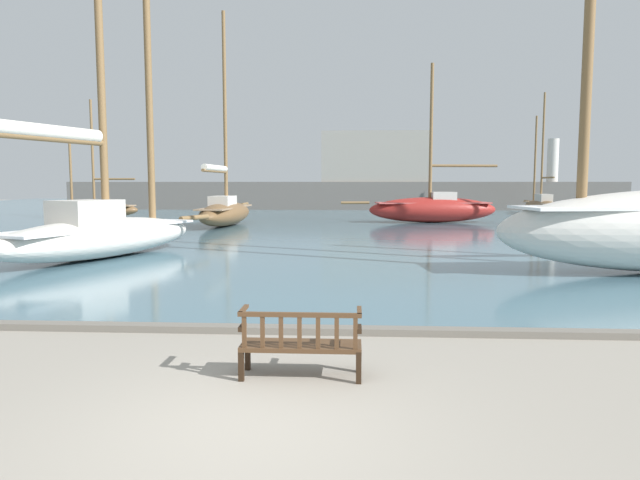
{
  "coord_description": "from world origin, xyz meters",
  "views": [
    {
      "loc": [
        1.15,
        -5.71,
        2.58
      ],
      "look_at": [
        0.23,
        10.0,
        1.0
      ],
      "focal_mm": 32.0,
      "sensor_mm": 36.0,
      "label": 1
    }
  ],
  "objects_px": {
    "sailboat_far_port": "(433,208)",
    "sailboat_mid_port": "(101,228)",
    "sailboat_outer_starboard": "(541,205)",
    "sailboat_nearest_port": "(96,208)",
    "park_bench": "(301,343)",
    "sailboat_nearest_starboard": "(225,210)"
  },
  "relations": [
    {
      "from": "sailboat_mid_port",
      "to": "sailboat_nearest_starboard",
      "type": "xyz_separation_m",
      "value": [
        0.95,
        14.53,
        -0.08
      ]
    },
    {
      "from": "sailboat_mid_port",
      "to": "sailboat_nearest_starboard",
      "type": "height_order",
      "value": "sailboat_nearest_starboard"
    },
    {
      "from": "park_bench",
      "to": "sailboat_mid_port",
      "type": "bearing_deg",
      "value": 124.6
    },
    {
      "from": "sailboat_far_port",
      "to": "sailboat_mid_port",
      "type": "height_order",
      "value": "sailboat_mid_port"
    },
    {
      "from": "park_bench",
      "to": "sailboat_outer_starboard",
      "type": "relative_size",
      "value": 0.17
    },
    {
      "from": "sailboat_mid_port",
      "to": "sailboat_outer_starboard",
      "type": "distance_m",
      "value": 36.82
    },
    {
      "from": "sailboat_outer_starboard",
      "to": "sailboat_nearest_starboard",
      "type": "relative_size",
      "value": 0.78
    },
    {
      "from": "sailboat_mid_port",
      "to": "sailboat_outer_starboard",
      "type": "relative_size",
      "value": 1.18
    },
    {
      "from": "sailboat_nearest_port",
      "to": "park_bench",
      "type": "bearing_deg",
      "value": -61.45
    },
    {
      "from": "park_bench",
      "to": "sailboat_mid_port",
      "type": "distance_m",
      "value": 13.75
    },
    {
      "from": "sailboat_outer_starboard",
      "to": "sailboat_nearest_starboard",
      "type": "height_order",
      "value": "sailboat_nearest_starboard"
    },
    {
      "from": "park_bench",
      "to": "sailboat_nearest_port",
      "type": "relative_size",
      "value": 0.19
    },
    {
      "from": "sailboat_outer_starboard",
      "to": "sailboat_far_port",
      "type": "bearing_deg",
      "value": -134.2
    },
    {
      "from": "sailboat_nearest_port",
      "to": "sailboat_far_port",
      "type": "height_order",
      "value": "sailboat_far_port"
    },
    {
      "from": "sailboat_mid_port",
      "to": "sailboat_nearest_starboard",
      "type": "bearing_deg",
      "value": 86.24
    },
    {
      "from": "sailboat_nearest_port",
      "to": "sailboat_outer_starboard",
      "type": "xyz_separation_m",
      "value": [
        33.68,
        6.75,
        0.07
      ]
    },
    {
      "from": "park_bench",
      "to": "sailboat_far_port",
      "type": "relative_size",
      "value": 0.16
    },
    {
      "from": "park_bench",
      "to": "sailboat_outer_starboard",
      "type": "height_order",
      "value": "sailboat_outer_starboard"
    },
    {
      "from": "sailboat_mid_port",
      "to": "sailboat_outer_starboard",
      "type": "height_order",
      "value": "sailboat_mid_port"
    },
    {
      "from": "sailboat_nearest_port",
      "to": "sailboat_outer_starboard",
      "type": "relative_size",
      "value": 0.87
    },
    {
      "from": "park_bench",
      "to": "sailboat_nearest_starboard",
      "type": "xyz_separation_m",
      "value": [
        -6.84,
        25.84,
        0.52
      ]
    },
    {
      "from": "sailboat_mid_port",
      "to": "sailboat_nearest_starboard",
      "type": "distance_m",
      "value": 14.56
    }
  ]
}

